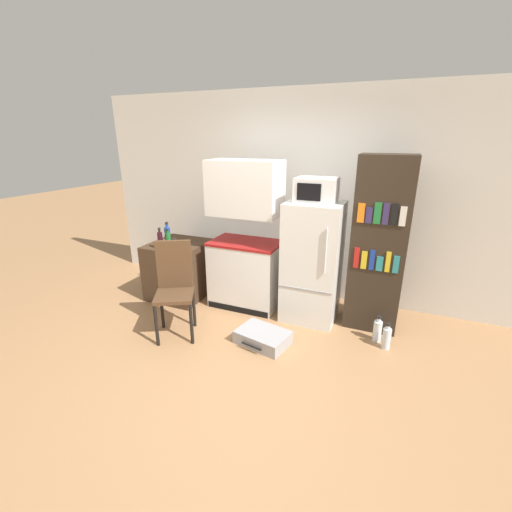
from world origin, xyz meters
name	(u,v)px	position (x,y,z in m)	size (l,w,h in m)	color
ground_plane	(237,371)	(0.00, 0.00, 0.00)	(24.00, 24.00, 0.00)	#A3754C
wall_back	(315,198)	(0.20, 2.00, 1.35)	(6.40, 0.10, 2.70)	silver
side_table	(180,269)	(-1.46, 1.22, 0.38)	(0.72, 0.77, 0.76)	#422D1E
kitchen_hutch	(246,242)	(-0.50, 1.32, 0.86)	(0.88, 0.56, 1.86)	white
refrigerator	(312,262)	(0.36, 1.31, 0.71)	(0.63, 0.61, 1.43)	silver
microwave	(316,190)	(0.36, 1.31, 1.56)	(0.44, 0.36, 0.27)	silver
bookshelf	(379,246)	(1.07, 1.40, 0.98)	(0.58, 0.40, 1.95)	#2D2319
bottle_blue_soda	(168,236)	(-1.52, 1.09, 0.89)	(0.08, 0.08, 0.31)	#1E47A3
bottle_clear_short	(175,246)	(-1.30, 0.93, 0.83)	(0.09, 0.09, 0.16)	silver
bottle_wine_dark	(160,240)	(-1.52, 0.93, 0.87)	(0.06, 0.06, 0.28)	black
bottle_green_tall	(168,240)	(-1.45, 1.01, 0.86)	(0.07, 0.07, 0.25)	#1E6028
chair	(175,281)	(-0.94, 0.40, 0.62)	(0.54, 0.54, 1.06)	black
suitcase_large_flat	(263,337)	(0.05, 0.54, 0.07)	(0.60, 0.48, 0.14)	#99999E
water_bottle_front	(377,330)	(1.18, 1.06, 0.13)	(0.09, 0.09, 0.30)	silver
water_bottle_middle	(387,338)	(1.28, 0.95, 0.12)	(0.09, 0.09, 0.29)	silver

